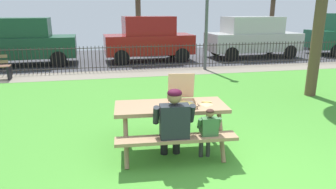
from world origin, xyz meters
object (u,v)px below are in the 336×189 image
at_px(pizza_box_open, 182,99).
at_px(picnic_table_foreground, 171,115).
at_px(parked_car_center, 149,38).
at_px(adult_at_table, 173,123).
at_px(pizza_slice_on_table, 207,104).
at_px(child_at_table, 208,130).
at_px(parked_car_left, 20,41).
at_px(lamp_post_walkway, 207,1).
at_px(parked_car_right, 253,37).

bearing_deg(pizza_box_open, picnic_table_foreground, -178.74).
bearing_deg(parked_car_center, adult_at_table, -96.34).
bearing_deg(pizza_slice_on_table, adult_at_table, -146.76).
relative_size(child_at_table, parked_car_center, 0.22).
xyz_separation_m(pizza_box_open, pizza_slice_on_table, (0.40, -0.07, -0.09)).
height_order(pizza_slice_on_table, parked_car_center, parked_car_center).
bearing_deg(pizza_box_open, parked_car_center, 84.93).
bearing_deg(picnic_table_foreground, parked_car_center, 83.74).
bearing_deg(pizza_slice_on_table, parked_car_left, 118.50).
relative_size(lamp_post_walkway, parked_car_center, 1.07).
height_order(adult_at_table, parked_car_right, parked_car_right).
bearing_deg(parked_car_right, pizza_box_open, -122.85).
bearing_deg(parked_car_left, pizza_box_open, -63.27).
relative_size(pizza_box_open, lamp_post_walkway, 0.13).
height_order(child_at_table, lamp_post_walkway, lamp_post_walkway).
bearing_deg(lamp_post_walkway, parked_car_right, 38.06).
height_order(adult_at_table, parked_car_center, parked_car_center).
relative_size(pizza_box_open, adult_at_table, 0.46).
relative_size(picnic_table_foreground, adult_at_table, 1.60).
xyz_separation_m(pizza_box_open, parked_car_left, (-4.58, 9.10, 0.14)).
bearing_deg(pizza_slice_on_table, pizza_box_open, 169.72).
distance_m(adult_at_table, parked_car_right, 11.40).
bearing_deg(adult_at_table, pizza_box_open, 62.71).
xyz_separation_m(adult_at_table, parked_car_center, (1.07, 9.60, 0.35)).
relative_size(pizza_slice_on_table, adult_at_table, 0.22).
bearing_deg(parked_car_right, adult_at_table, -122.58).
bearing_deg(parked_car_left, parked_car_right, 0.00).
bearing_deg(pizza_slice_on_table, parked_car_center, 87.44).
bearing_deg(parked_car_right, lamp_post_walkway, -141.94).
distance_m(pizza_slice_on_table, child_at_table, 0.57).
bearing_deg(parked_car_right, parked_car_center, 179.99).
relative_size(child_at_table, parked_car_right, 0.20).
relative_size(adult_at_table, child_at_table, 1.37).
xyz_separation_m(pizza_slice_on_table, parked_car_left, (-4.98, 9.17, 0.23)).
distance_m(adult_at_table, lamp_post_walkway, 7.88).
bearing_deg(lamp_post_walkway, child_at_table, -108.43).
bearing_deg(child_at_table, parked_car_center, 86.77).
xyz_separation_m(pizza_slice_on_table, child_at_table, (-0.13, -0.49, -0.25)).
xyz_separation_m(parked_car_left, parked_car_center, (5.39, 0.00, 0.01)).
height_order(picnic_table_foreground, child_at_table, child_at_table).
bearing_deg(parked_car_left, lamp_post_walkway, -19.35).
bearing_deg(adult_at_table, pizza_slice_on_table, 33.24).
xyz_separation_m(pizza_box_open, parked_car_center, (0.81, 9.10, 0.15)).
bearing_deg(parked_car_right, parked_car_left, -180.00).
xyz_separation_m(picnic_table_foreground, pizza_box_open, (0.19, 0.00, 0.27)).
bearing_deg(lamp_post_walkway, pizza_box_open, -111.89).
bearing_deg(pizza_slice_on_table, parked_car_right, 59.14).
height_order(parked_car_left, parked_car_right, same).
distance_m(pizza_slice_on_table, parked_car_center, 9.19).
height_order(pizza_box_open, pizza_slice_on_table, pizza_box_open).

